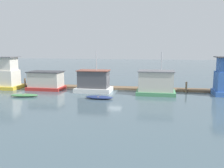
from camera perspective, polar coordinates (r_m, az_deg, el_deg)
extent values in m
plane|color=#475B66|center=(37.66, 0.28, -1.88)|extent=(200.00, 200.00, 0.00)
cube|color=brown|center=(40.75, 1.08, -0.87)|extent=(51.00, 2.11, 0.30)
cube|color=gold|center=(45.27, -24.19, -0.54)|extent=(7.08, 3.93, 0.52)
cube|color=silver|center=(45.08, -24.31, 1.34)|extent=(6.01, 2.86, 2.49)
cube|color=red|center=(41.40, -14.80, -0.88)|extent=(5.52, 3.50, 0.49)
cube|color=beige|center=(41.20, -14.88, 1.05)|extent=(4.98, 2.96, 2.31)
cube|color=#38383D|center=(41.06, -14.94, 2.73)|extent=(5.28, 3.26, 0.12)
cube|color=white|center=(38.06, -4.20, -1.30)|extent=(5.42, 3.50, 0.65)
cube|color=#4C4C51|center=(37.82, -4.22, 1.09)|extent=(4.45, 2.53, 2.55)
cube|color=brown|center=(37.67, -4.24, 3.10)|extent=(4.75, 2.83, 0.12)
cylinder|color=#B2B2B7|center=(37.44, -3.57, 5.36)|extent=(0.12, 0.12, 2.86)
cube|color=#4C9360|center=(36.56, 9.95, -1.91)|extent=(5.48, 3.96, 0.53)
cube|color=beige|center=(36.30, 10.02, 0.66)|extent=(4.80, 3.28, 2.79)
cube|color=slate|center=(36.14, 10.08, 2.94)|extent=(5.10, 3.58, 0.12)
cylinder|color=#B2B2B7|center=(36.03, 11.26, 5.14)|extent=(0.12, 0.12, 2.69)
ellipsoid|color=#47844C|center=(36.32, -19.40, -2.44)|extent=(3.94, 1.92, 0.40)
cube|color=#997F60|center=(36.29, -19.41, -2.22)|extent=(0.35, 1.05, 0.08)
ellipsoid|color=navy|center=(32.93, -2.95, -3.04)|extent=(3.73, 1.61, 0.41)
cube|color=#997F60|center=(32.90, -2.95, -2.80)|extent=(0.21, 1.22, 0.08)
cylinder|color=brown|center=(39.06, 16.60, -0.69)|extent=(0.27, 0.27, 1.59)
cylinder|color=brown|center=(44.67, -19.26, 0.29)|extent=(0.27, 0.27, 1.55)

